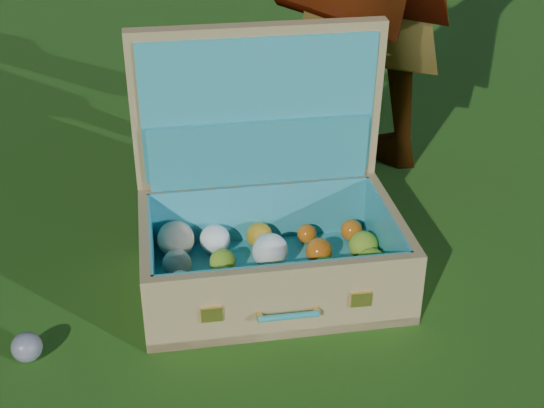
# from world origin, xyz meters

# --- Properties ---
(ground) EXTENTS (60.00, 60.00, 0.00)m
(ground) POSITION_xyz_m (0.00, 0.00, 0.00)
(ground) COLOR #215114
(ground) RESTS_ON ground
(stray_ball) EXTENTS (0.06, 0.06, 0.06)m
(stray_ball) POSITION_xyz_m (-0.40, -0.13, 0.03)
(stray_ball) COLOR #386092
(stray_ball) RESTS_ON ground
(suitcase) EXTENTS (0.66, 0.53, 0.58)m
(suitcase) POSITION_xyz_m (0.08, 0.20, 0.16)
(suitcase) COLOR tan
(suitcase) RESTS_ON ground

